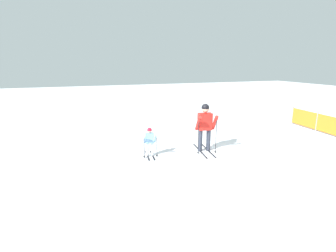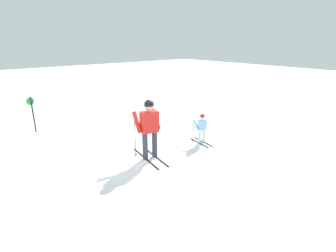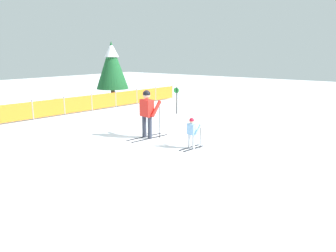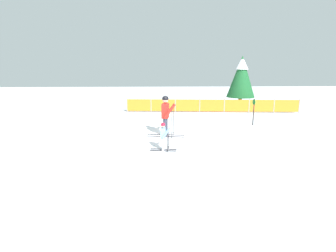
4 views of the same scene
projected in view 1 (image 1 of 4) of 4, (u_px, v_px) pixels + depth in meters
ground_plane at (213, 152)px, 9.62m from camera, size 60.00×60.00×0.00m
skier_adult at (205, 123)px, 9.45m from camera, size 1.70×0.80×1.76m
skier_child at (150, 140)px, 9.03m from camera, size 0.97×0.51×1.02m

